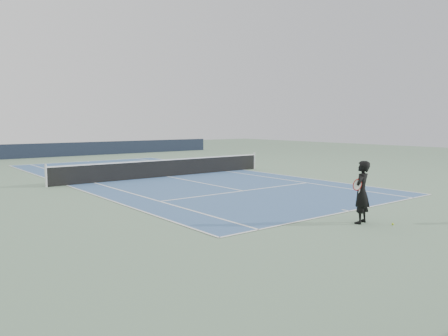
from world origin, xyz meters
TOP-DOWN VIEW (x-y plane):
  - ground at (0.00, 0.00)m, footprint 80.00×80.00m
  - court_surface at (0.00, 0.00)m, footprint 10.97×23.77m
  - tennis_net at (0.00, 0.00)m, footprint 12.90×0.10m
  - windscreen_far at (0.00, 17.88)m, footprint 30.00×0.25m
  - tennis_player at (-1.18, -13.13)m, footprint 0.86×0.68m
  - tennis_ball at (-0.66, -13.85)m, footprint 0.07×0.07m

SIDE VIEW (x-z plane):
  - ground at x=0.00m, z-range 0.00..0.00m
  - court_surface at x=0.00m, z-range 0.00..0.01m
  - tennis_ball at x=-0.66m, z-range 0.00..0.07m
  - tennis_net at x=0.00m, z-range -0.03..1.04m
  - windscreen_far at x=0.00m, z-range 0.00..1.20m
  - tennis_player at x=-1.18m, z-range 0.00..1.86m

